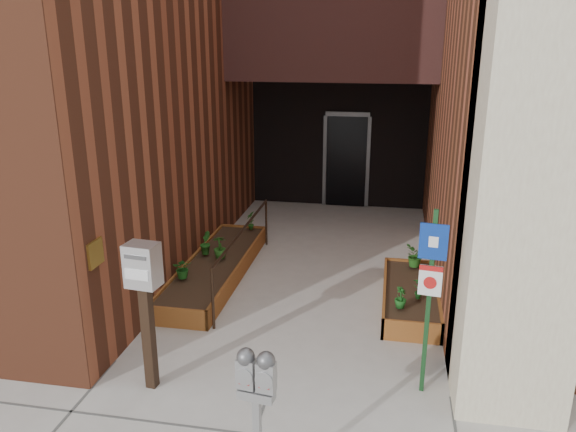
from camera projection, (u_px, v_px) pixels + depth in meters
The scene contains 14 objects.
ground at pixel (274, 378), 6.56m from camera, with size 80.00×80.00×0.00m, color #9E9991.
planter_left at pixel (216, 269), 9.32m from camera, with size 0.90×3.60×0.30m.
planter_right at pixel (410, 297), 8.30m from camera, with size 0.80×2.20×0.30m.
handrail at pixel (244, 237), 9.00m from camera, with size 0.04×3.34×0.90m.
parking_meter at pixel (256, 386), 4.52m from camera, with size 0.33×0.17×1.45m.
sign_post at pixel (430, 284), 5.93m from camera, with size 0.29×0.09×2.14m.
payment_dropbox at pixel (144, 286), 6.03m from camera, with size 0.37×0.30×1.73m.
shrub_left_a at pixel (183, 268), 8.51m from camera, with size 0.29×0.29×0.32m, color #1A5819.
shrub_left_b at pixel (205, 243), 9.45m from camera, with size 0.21×0.21×0.39m, color #205B1A.
shrub_left_c at pixel (220, 247), 9.27m from camera, with size 0.22×0.22×0.38m, color #225618.
shrub_left_d at pixel (251, 220), 10.66m from camera, with size 0.19×0.19×0.36m, color #1D5217.
shrub_right_a at pixel (401, 297), 7.58m from camera, with size 0.17×0.17×0.29m, color #18561A.
shrub_right_b at pixel (419, 288), 7.83m from camera, with size 0.18×0.18×0.33m, color #19581B.
shrub_right_c at pixel (415, 256), 8.91m from camera, with size 0.33×0.33×0.37m, color #225B1A.
Camera 1 is at (1.19, -5.54, 3.80)m, focal length 35.00 mm.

